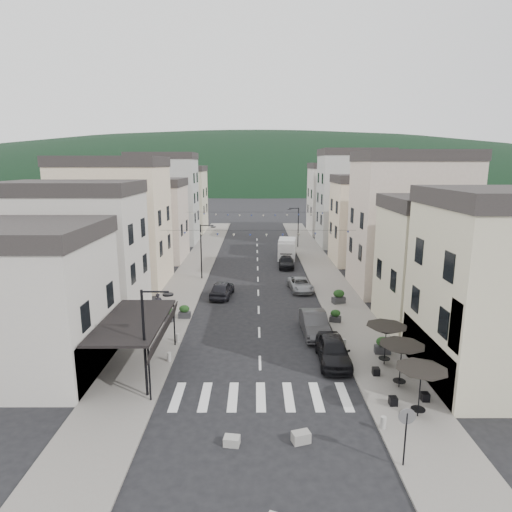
{
  "coord_description": "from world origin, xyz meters",
  "views": [
    {
      "loc": [
        -0.3,
        -18.89,
        12.26
      ],
      "look_at": [
        -0.22,
        21.78,
        3.5
      ],
      "focal_mm": 30.0,
      "sensor_mm": 36.0,
      "label": 1
    }
  ],
  "objects": [
    {
      "name": "parked_car_a",
      "position": [
        4.6,
        6.09,
        0.81
      ],
      "size": [
        2.04,
        4.82,
        1.63
      ],
      "primitive_type": "imported",
      "rotation": [
        0.0,
        0.0,
        -0.02
      ],
      "color": "black",
      "rests_on": "ground"
    },
    {
      "name": "bunting_far",
      "position": [
        0.0,
        38.0,
        5.65
      ],
      "size": [
        19.0,
        0.28,
        0.62
      ],
      "color": "black",
      "rests_on": "ground"
    },
    {
      "name": "delivery_van",
      "position": [
        3.98,
        37.08,
        1.3
      ],
      "size": [
        2.81,
        5.73,
        2.64
      ],
      "rotation": [
        0.0,
        0.0,
        -0.12
      ],
      "color": "silver",
      "rests_on": "ground"
    },
    {
      "name": "buildings_row_left",
      "position": [
        -14.5,
        37.75,
        6.12
      ],
      "size": [
        10.2,
        54.16,
        14.0
      ],
      "color": "beige",
      "rests_on": "ground"
    },
    {
      "name": "buildings_row_right",
      "position": [
        14.5,
        36.59,
        6.32
      ],
      "size": [
        10.2,
        54.16,
        14.5
      ],
      "color": "beige",
      "rests_on": "ground"
    },
    {
      "name": "bunting_near",
      "position": [
        0.0,
        22.0,
        5.65
      ],
      "size": [
        19.0,
        0.28,
        0.62
      ],
      "color": "black",
      "rests_on": "ground"
    },
    {
      "name": "hill_backdrop",
      "position": [
        0.0,
        300.0,
        0.0
      ],
      "size": [
        640.0,
        360.0,
        70.0
      ],
      "primitive_type": "ellipsoid",
      "color": "black",
      "rests_on": "ground"
    },
    {
      "name": "planter_rb",
      "position": [
        6.0,
        12.88,
        0.6
      ],
      "size": [
        0.99,
        0.73,
        0.99
      ],
      "rotation": [
        0.0,
        0.0,
        -0.3
      ],
      "color": "#2A292C",
      "rests_on": "sidewalk_right"
    },
    {
      "name": "streetlamp_right_far",
      "position": [
        5.82,
        44.0,
        3.7
      ],
      "size": [
        1.7,
        0.56,
        6.0
      ],
      "color": "black",
      "rests_on": "ground"
    },
    {
      "name": "sidewalk_right",
      "position": [
        7.5,
        32.0,
        0.06
      ],
      "size": [
        4.0,
        76.0,
        0.12
      ],
      "primitive_type": "cube",
      "color": "slate",
      "rests_on": "ground"
    },
    {
      "name": "planter_rc",
      "position": [
        7.14,
        17.46,
        0.73
      ],
      "size": [
        1.26,
        0.95,
        1.26
      ],
      "rotation": [
        0.0,
        0.0,
        0.34
      ],
      "color": "#2F3032",
      "rests_on": "sidewalk_right"
    },
    {
      "name": "parked_car_b",
      "position": [
        4.05,
        10.66,
        0.82
      ],
      "size": [
        1.86,
        5.04,
        1.65
      ],
      "primitive_type": "imported",
      "rotation": [
        0.0,
        0.0,
        0.02
      ],
      "color": "#313033",
      "rests_on": "ground"
    },
    {
      "name": "ground",
      "position": [
        0.0,
        0.0,
        0.0
      ],
      "size": [
        700.0,
        700.0,
        0.0
      ],
      "primitive_type": "plane",
      "color": "black",
      "rests_on": "ground"
    },
    {
      "name": "concrete_block_a",
      "position": [
        1.76,
        -1.85,
        0.25
      ],
      "size": [
        0.91,
        0.72,
        0.5
      ],
      "primitive_type": "cube",
      "rotation": [
        0.0,
        0.0,
        0.3
      ],
      "color": "gray",
      "rests_on": "ground"
    },
    {
      "name": "streetlamp_left_near",
      "position": [
        -5.82,
        2.0,
        3.7
      ],
      "size": [
        1.7,
        0.56,
        6.0
      ],
      "color": "black",
      "rests_on": "ground"
    },
    {
      "name": "bollards",
      "position": [
        0.0,
        5.5,
        0.42
      ],
      "size": [
        11.66,
        10.26,
        0.6
      ],
      "color": "gray",
      "rests_on": "ground"
    },
    {
      "name": "pedestrian_b",
      "position": [
        -8.94,
        11.89,
        0.94
      ],
      "size": [
        0.81,
        0.63,
        1.63
      ],
      "primitive_type": "imported",
      "rotation": [
        0.0,
        0.0,
        -0.02
      ],
      "color": "black",
      "rests_on": "sidewalk_left"
    },
    {
      "name": "sidewalk_left",
      "position": [
        -7.5,
        32.0,
        0.06
      ],
      "size": [
        4.0,
        76.0,
        0.12
      ],
      "primitive_type": "cube",
      "color": "slate",
      "rests_on": "ground"
    },
    {
      "name": "cafe_terrace",
      "position": [
        7.7,
        2.8,
        2.36
      ],
      "size": [
        2.5,
        8.1,
        2.53
      ],
      "color": "black",
      "rests_on": "ground"
    },
    {
      "name": "streetlamp_left_far",
      "position": [
        -5.82,
        26.0,
        3.7
      ],
      "size": [
        1.7,
        0.56,
        6.0
      ],
      "color": "black",
      "rests_on": "ground"
    },
    {
      "name": "planter_la",
      "position": [
        -6.0,
        13.79,
        0.64
      ],
      "size": [
        0.98,
        0.58,
        1.07
      ],
      "rotation": [
        0.0,
        0.0,
        -0.06
      ],
      "color": "#2F2F31",
      "rests_on": "sidewalk_left"
    },
    {
      "name": "parked_car_d",
      "position": [
        3.48,
        31.43,
        0.65
      ],
      "size": [
        2.06,
        4.59,
        1.31
      ],
      "primitive_type": "imported",
      "rotation": [
        0.0,
        0.0,
        -0.05
      ],
      "color": "black",
      "rests_on": "ground"
    },
    {
      "name": "planter_ra",
      "position": [
        8.04,
        7.16,
        0.67
      ],
      "size": [
        1.05,
        0.63,
        1.14
      ],
      "rotation": [
        0.0,
        0.0,
        -0.07
      ],
      "color": "#2F2F32",
      "rests_on": "sidewalk_right"
    },
    {
      "name": "pedestrian_a",
      "position": [
        -8.21,
        14.4,
        1.05
      ],
      "size": [
        0.77,
        0.6,
        1.86
      ],
      "primitive_type": "imported",
      "rotation": [
        0.0,
        0.0,
        0.25
      ],
      "color": "black",
      "rests_on": "sidewalk_left"
    },
    {
      "name": "parked_car_e",
      "position": [
        -3.42,
        19.71,
        0.77
      ],
      "size": [
        2.35,
        4.7,
        1.54
      ],
      "primitive_type": "imported",
      "rotation": [
        0.0,
        0.0,
        3.02
      ],
      "color": "black",
      "rests_on": "ground"
    },
    {
      "name": "parked_car_c",
      "position": [
        4.17,
        21.8,
        0.62
      ],
      "size": [
        2.52,
        4.66,
        1.24
      ],
      "primitive_type": "imported",
      "rotation": [
        0.0,
        0.0,
        0.11
      ],
      "color": "gray",
      "rests_on": "ground"
    },
    {
      "name": "concrete_block_c",
      "position": [
        -1.35,
        -2.03,
        0.2
      ],
      "size": [
        0.77,
        0.6,
        0.4
      ],
      "primitive_type": "cube",
      "rotation": [
        0.0,
        0.0,
        -0.15
      ],
      "color": "gray",
      "rests_on": "ground"
    },
    {
      "name": "traffic_sign",
      "position": [
        5.8,
        -3.5,
        1.93
      ],
      "size": [
        0.7,
        0.07,
        2.7
      ],
      "color": "black",
      "rests_on": "ground"
    },
    {
      "name": "planter_lb",
      "position": [
        -7.26,
        13.13,
        0.7
      ],
      "size": [
        1.16,
        0.8,
        1.19
      ],
      "rotation": [
        0.0,
        0.0,
        -0.22
      ],
      "color": "#313134",
      "rests_on": "sidewalk_left"
    },
    {
      "name": "boutique_awning",
      "position": [
        -7.25,
        5.0,
        3.11
      ],
      "size": [
        3.77,
        7.5,
        3.28
      ],
      "color": "black",
      "rests_on": "ground"
    }
  ]
}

